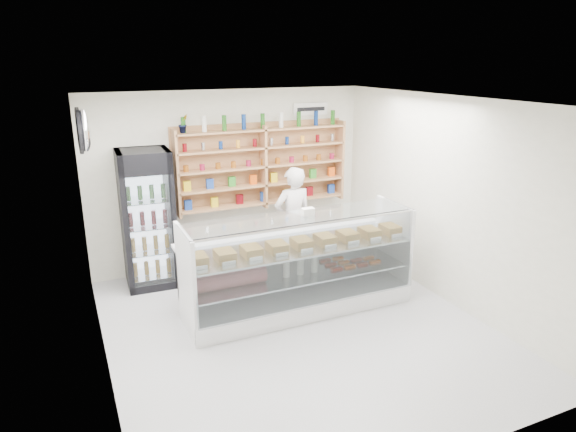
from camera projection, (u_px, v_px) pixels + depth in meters
name	position (u px, v px, depth m)	size (l,w,h in m)	color
room	(297.00, 222.00, 6.04)	(5.00, 5.00, 5.00)	silver
display_counter	(298.00, 283.00, 6.87)	(3.05, 0.91, 1.33)	white
shop_worker	(293.00, 220.00, 7.94)	(0.62, 0.40, 1.69)	silver
drinks_cooler	(148.00, 219.00, 7.45)	(0.76, 0.74, 2.03)	black
wall_shelving	(263.00, 166.00, 8.22)	(2.84, 0.28, 1.33)	#AB7751
potted_plant	(183.00, 124.00, 7.51)	(0.15, 0.12, 0.27)	#1E6626
security_mirror	(84.00, 131.00, 5.92)	(0.15, 0.50, 0.50)	silver
wall_sign	(310.00, 109.00, 8.43)	(0.62, 0.03, 0.20)	white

